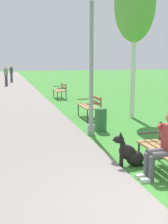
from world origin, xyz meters
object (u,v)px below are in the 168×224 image
at_px(park_bench_mid, 90,104).
at_px(person_seated_on_near_bench, 166,142).
at_px(park_bench_far, 61,89).
at_px(dog_black, 130,154).
at_px(birch_tree_third, 135,4).
at_px(litter_bin, 101,120).
at_px(lamp_post_near, 91,62).
at_px(pedestrian_further_distant, 11,74).
at_px(pedestrian_distant, 6,76).

relative_size(park_bench_mid, person_seated_on_near_bench, 1.20).
distance_m(park_bench_far, dog_black, 11.36).
height_order(birch_tree_third, litter_bin, birch_tree_third).
bearing_deg(lamp_post_near, litter_bin, 42.15).
height_order(park_bench_mid, park_bench_far, same).
bearing_deg(person_seated_on_near_bench, pedestrian_further_distant, 94.80).
height_order(lamp_post_near, pedestrian_distant, lamp_post_near).
distance_m(birch_tree_third, litter_bin, 4.53).
distance_m(park_bench_far, litter_bin, 8.24).
distance_m(person_seated_on_near_bench, litter_bin, 3.88).
distance_m(lamp_post_near, birch_tree_third, 3.70).
xyz_separation_m(park_bench_mid, litter_bin, (-0.27, -2.11, -0.16)).
distance_m(litter_bin, pedestrian_further_distant, 21.85).
relative_size(birch_tree_third, pedestrian_further_distant, 3.33).
relative_size(park_bench_mid, pedestrian_distant, 0.91).
distance_m(park_bench_mid, park_bench_far, 6.12).
relative_size(park_bench_mid, park_bench_far, 1.00).
bearing_deg(pedestrian_further_distant, dog_black, -85.87).
bearing_deg(person_seated_on_near_bench, park_bench_mid, 87.40).
bearing_deg(person_seated_on_near_bench, birch_tree_third, 72.35).
bearing_deg(person_seated_on_near_bench, pedestrian_distant, 97.13).
bearing_deg(dog_black, person_seated_on_near_bench, -64.77).
relative_size(dog_black, pedestrian_further_distant, 0.50).
bearing_deg(birch_tree_third, dog_black, -113.72).
bearing_deg(litter_bin, park_bench_far, 88.33).
bearing_deg(park_bench_mid, litter_bin, -97.21).
bearing_deg(dog_black, pedestrian_distant, 96.41).
distance_m(dog_black, pedestrian_distant, 20.72).
relative_size(litter_bin, pedestrian_further_distant, 0.42).
xyz_separation_m(dog_black, birch_tree_third, (2.16, 4.93, 3.83)).
bearing_deg(park_bench_far, birch_tree_third, -76.29).
height_order(person_seated_on_near_bench, birch_tree_third, birch_tree_third).
bearing_deg(litter_bin, lamp_post_near, -137.85).
relative_size(person_seated_on_near_bench, litter_bin, 1.79).
xyz_separation_m(person_seated_on_near_bench, pedestrian_distant, (-2.67, 21.34, 0.16)).
relative_size(birch_tree_third, pedestrian_distant, 3.33).
relative_size(person_seated_on_near_bench, pedestrian_distant, 0.76).
bearing_deg(litter_bin, birch_tree_third, 45.21).
bearing_deg(pedestrian_distant, lamp_post_near, -82.76).
distance_m(park_bench_mid, litter_bin, 2.14).
relative_size(lamp_post_near, pedestrian_further_distant, 2.43).
xyz_separation_m(park_bench_far, lamp_post_near, (-0.64, -8.60, 1.56)).
bearing_deg(pedestrian_further_distant, pedestrian_distant, -96.92).
xyz_separation_m(park_bench_far, dog_black, (-0.60, -11.34, -0.25)).
distance_m(person_seated_on_near_bench, lamp_post_near, 3.79).
bearing_deg(litter_bin, person_seated_on_near_bench, -90.05).
xyz_separation_m(lamp_post_near, birch_tree_third, (2.21, 2.18, 2.02)).
height_order(park_bench_far, litter_bin, park_bench_far).
height_order(dog_black, lamp_post_near, lamp_post_near).
bearing_deg(pedestrian_further_distant, park_bench_far, -79.96).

